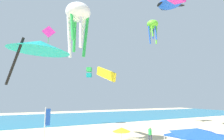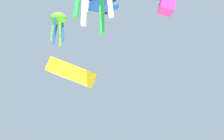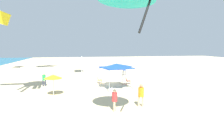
% 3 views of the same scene
% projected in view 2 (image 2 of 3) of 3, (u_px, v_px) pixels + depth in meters
% --- Properties ---
extents(kite_turtle_blue, '(5.20, 5.31, 1.73)m').
position_uv_depth(kite_turtle_blue, '(100.00, 5.00, 34.75)').
color(kite_turtle_blue, blue).
extents(kite_parafoil_yellow, '(1.28, 4.04, 2.45)m').
position_uv_depth(kite_parafoil_yellow, '(71.00, 73.00, 19.39)').
color(kite_parafoil_yellow, yellow).
extents(kite_octopus_lime, '(2.29, 2.29, 5.09)m').
position_uv_depth(kite_octopus_lime, '(58.00, 20.00, 35.94)').
color(kite_octopus_lime, '#66D82D').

